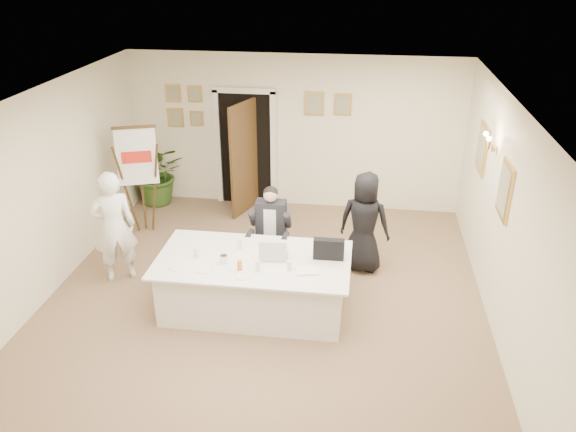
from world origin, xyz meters
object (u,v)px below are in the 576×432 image
at_px(potted_palm, 158,173).
at_px(steel_jug, 224,259).
at_px(laptop, 274,247).
at_px(laptop_bag, 329,249).
at_px(conference_table, 254,284).
at_px(paper_stack, 307,271).
at_px(flip_chart, 141,186).
at_px(seated_man, 271,230).
at_px(standing_man, 114,227).
at_px(oj_glass, 240,266).
at_px(standing_woman, 364,223).

height_order(potted_palm, steel_jug, potted_palm).
xyz_separation_m(laptop, laptop_bag, (0.70, 0.04, 0.00)).
distance_m(conference_table, steel_jug, 0.58).
bearing_deg(laptop_bag, steel_jug, -168.13).
height_order(paper_stack, steel_jug, steel_jug).
distance_m(laptop_bag, steel_jug, 1.35).
bearing_deg(steel_jug, paper_stack, -3.88).
height_order(flip_chart, steel_jug, flip_chart).
height_order(flip_chart, laptop, flip_chart).
xyz_separation_m(seated_man, paper_stack, (0.67, -1.23, 0.10)).
xyz_separation_m(standing_man, oj_glass, (1.99, -0.80, -0.00)).
distance_m(standing_man, oj_glass, 2.15).
xyz_separation_m(paper_stack, steel_jug, (-1.08, 0.07, 0.04)).
bearing_deg(conference_table, standing_man, 166.66).
bearing_deg(flip_chart, standing_woman, -11.07).
distance_m(standing_man, paper_stack, 2.93).
bearing_deg(standing_man, laptop, 141.88).
distance_m(standing_man, laptop_bag, 3.10).
xyz_separation_m(seated_man, oj_glass, (-0.18, -1.30, 0.15)).
height_order(laptop, laptop_bag, same).
bearing_deg(laptop_bag, potted_palm, 137.44).
xyz_separation_m(potted_palm, oj_glass, (2.34, -3.50, 0.24)).
height_order(laptop, oj_glass, laptop).
bearing_deg(paper_stack, laptop, 144.63).
xyz_separation_m(standing_woman, steel_jug, (-1.76, -1.42, 0.06)).
height_order(standing_man, standing_woman, standing_man).
height_order(conference_table, steel_jug, steel_jug).
relative_size(standing_woman, laptop_bag, 3.87).
bearing_deg(steel_jug, standing_woman, 38.90).
bearing_deg(oj_glass, flip_chart, 133.53).
distance_m(standing_man, potted_palm, 2.73).
relative_size(conference_table, seated_man, 1.83).
relative_size(standing_woman, laptop, 4.16).
height_order(standing_woman, paper_stack, standing_woman).
bearing_deg(paper_stack, standing_man, 165.58).
relative_size(seated_man, laptop, 3.71).
bearing_deg(laptop_bag, flip_chart, 149.64).
relative_size(conference_table, potted_palm, 2.12).
xyz_separation_m(paper_stack, oj_glass, (-0.84, -0.07, 0.05)).
distance_m(laptop, steel_jug, 0.67).
xyz_separation_m(flip_chart, potted_palm, (-0.16, 1.21, -0.26)).
xyz_separation_m(flip_chart, laptop, (2.55, -1.89, 0.06)).
distance_m(paper_stack, oj_glass, 0.85).
bearing_deg(standing_woman, conference_table, 54.54).
bearing_deg(conference_table, seated_man, 86.42).
bearing_deg(paper_stack, potted_palm, 132.85).
bearing_deg(flip_chart, laptop_bag, -29.65).
relative_size(standing_woman, steel_jug, 14.06).
distance_m(flip_chart, standing_woman, 3.77).
bearing_deg(standing_man, seated_man, 164.36).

